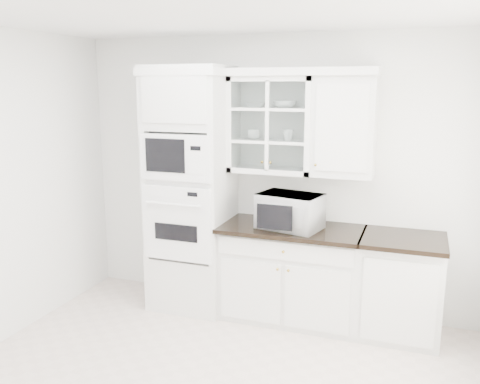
% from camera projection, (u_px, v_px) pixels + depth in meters
% --- Properties ---
extents(room_shell, '(4.00, 3.50, 2.70)m').
position_uv_depth(room_shell, '(224.00, 146.00, 3.74)').
color(room_shell, white).
rests_on(room_shell, ground).
extents(oven_column, '(0.76, 0.68, 2.40)m').
position_uv_depth(oven_column, '(191.00, 190.00, 5.02)').
color(oven_column, silver).
rests_on(oven_column, ground).
extents(base_cabinet_run, '(1.32, 0.67, 0.92)m').
position_uv_depth(base_cabinet_run, '(291.00, 272.00, 4.85)').
color(base_cabinet_run, silver).
rests_on(base_cabinet_run, ground).
extents(extra_base_cabinet, '(0.72, 0.67, 0.92)m').
position_uv_depth(extra_base_cabinet, '(401.00, 286.00, 4.52)').
color(extra_base_cabinet, silver).
rests_on(extra_base_cabinet, ground).
extents(upper_cabinet_glass, '(0.80, 0.33, 0.90)m').
position_uv_depth(upper_cabinet_glass, '(272.00, 125.00, 4.78)').
color(upper_cabinet_glass, silver).
rests_on(upper_cabinet_glass, room_shell).
extents(upper_cabinet_solid, '(0.55, 0.33, 0.90)m').
position_uv_depth(upper_cabinet_solid, '(344.00, 127.00, 4.56)').
color(upper_cabinet_solid, silver).
rests_on(upper_cabinet_solid, room_shell).
extents(crown_molding, '(2.14, 0.38, 0.07)m').
position_uv_depth(crown_molding, '(261.00, 72.00, 4.69)').
color(crown_molding, white).
rests_on(crown_molding, room_shell).
extents(countertop_microwave, '(0.64, 0.57, 0.32)m').
position_uv_depth(countertop_microwave, '(291.00, 211.00, 4.68)').
color(countertop_microwave, white).
rests_on(countertop_microwave, base_cabinet_run).
extents(bowl_a, '(0.22, 0.22, 0.05)m').
position_uv_depth(bowl_a, '(256.00, 105.00, 4.82)').
color(bowl_a, white).
rests_on(bowl_a, upper_cabinet_glass).
extents(bowl_b, '(0.23, 0.23, 0.07)m').
position_uv_depth(bowl_b, '(285.00, 104.00, 4.71)').
color(bowl_b, white).
rests_on(bowl_b, upper_cabinet_glass).
extents(cup_a, '(0.14, 0.14, 0.10)m').
position_uv_depth(cup_a, '(254.00, 134.00, 4.84)').
color(cup_a, white).
rests_on(cup_a, upper_cabinet_glass).
extents(cup_b, '(0.13, 0.13, 0.10)m').
position_uv_depth(cup_b, '(288.00, 135.00, 4.74)').
color(cup_b, white).
rests_on(cup_b, upper_cabinet_glass).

